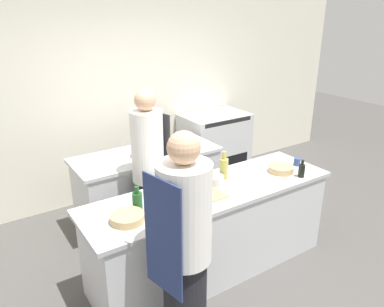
{
  "coord_description": "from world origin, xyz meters",
  "views": [
    {
      "loc": [
        -1.9,
        -2.54,
        2.49
      ],
      "look_at": [
        0.0,
        0.35,
        1.15
      ],
      "focal_mm": 35.0,
      "sensor_mm": 36.0,
      "label": 1
    }
  ],
  "objects_px": {
    "oven_range": "(214,147)",
    "bowl_mixing_large": "(127,218)",
    "bottle_vinegar": "(224,168)",
    "stockpot": "(143,150)",
    "chef_at_stove": "(149,173)",
    "bowl_prep_small": "(281,169)",
    "cup": "(297,162)",
    "chef_at_prep_near": "(184,250)",
    "bottle_olive_oil": "(137,201)",
    "bottle_wine": "(302,170)",
    "bowl_ceramic_blue": "(214,180)"
  },
  "relations": [
    {
      "from": "oven_range",
      "to": "bottle_olive_oil",
      "type": "distance_m",
      "value": 2.73
    },
    {
      "from": "bottle_vinegar",
      "to": "cup",
      "type": "relative_size",
      "value": 3.49
    },
    {
      "from": "bowl_prep_small",
      "to": "bottle_wine",
      "type": "bearing_deg",
      "value": -67.74
    },
    {
      "from": "chef_at_stove",
      "to": "bowl_prep_small",
      "type": "height_order",
      "value": "chef_at_stove"
    },
    {
      "from": "chef_at_prep_near",
      "to": "bottle_vinegar",
      "type": "height_order",
      "value": "chef_at_prep_near"
    },
    {
      "from": "stockpot",
      "to": "bottle_olive_oil",
      "type": "bearing_deg",
      "value": -118.64
    },
    {
      "from": "bowl_prep_small",
      "to": "bowl_ceramic_blue",
      "type": "height_order",
      "value": "bowl_ceramic_blue"
    },
    {
      "from": "bowl_mixing_large",
      "to": "cup",
      "type": "xyz_separation_m",
      "value": [
        2.02,
        0.04,
        0.01
      ]
    },
    {
      "from": "bowl_ceramic_blue",
      "to": "stockpot",
      "type": "bearing_deg",
      "value": 104.18
    },
    {
      "from": "chef_at_prep_near",
      "to": "chef_at_stove",
      "type": "height_order",
      "value": "chef_at_prep_near"
    },
    {
      "from": "chef_at_prep_near",
      "to": "bottle_wine",
      "type": "distance_m",
      "value": 1.69
    },
    {
      "from": "bottle_wine",
      "to": "chef_at_prep_near",
      "type": "bearing_deg",
      "value": -167.05
    },
    {
      "from": "bottle_vinegar",
      "to": "stockpot",
      "type": "xyz_separation_m",
      "value": [
        -0.41,
        0.97,
        -0.03
      ]
    },
    {
      "from": "chef_at_stove",
      "to": "bowl_mixing_large",
      "type": "relative_size",
      "value": 6.41
    },
    {
      "from": "bottle_vinegar",
      "to": "oven_range",
      "type": "bearing_deg",
      "value": 55.93
    },
    {
      "from": "oven_range",
      "to": "bottle_wine",
      "type": "distance_m",
      "value": 2.11
    },
    {
      "from": "bottle_olive_oil",
      "to": "bowl_ceramic_blue",
      "type": "relative_size",
      "value": 1.18
    },
    {
      "from": "chef_at_stove",
      "to": "cup",
      "type": "bearing_deg",
      "value": 49.84
    },
    {
      "from": "bottle_wine",
      "to": "stockpot",
      "type": "bearing_deg",
      "value": 128.3
    },
    {
      "from": "oven_range",
      "to": "chef_at_prep_near",
      "type": "height_order",
      "value": "chef_at_prep_near"
    },
    {
      "from": "oven_range",
      "to": "bottle_wine",
      "type": "relative_size",
      "value": 5.67
    },
    {
      "from": "bottle_wine",
      "to": "bowl_mixing_large",
      "type": "height_order",
      "value": "bottle_wine"
    },
    {
      "from": "bottle_vinegar",
      "to": "stockpot",
      "type": "height_order",
      "value": "bottle_vinegar"
    },
    {
      "from": "bottle_olive_oil",
      "to": "stockpot",
      "type": "bearing_deg",
      "value": 61.36
    },
    {
      "from": "cup",
      "to": "bowl_mixing_large",
      "type": "bearing_deg",
      "value": -178.74
    },
    {
      "from": "bottle_olive_oil",
      "to": "cup",
      "type": "distance_m",
      "value": 1.87
    },
    {
      "from": "bottle_olive_oil",
      "to": "cup",
      "type": "xyz_separation_m",
      "value": [
        1.87,
        -0.08,
        -0.04
      ]
    },
    {
      "from": "oven_range",
      "to": "bowl_mixing_large",
      "type": "height_order",
      "value": "oven_range"
    },
    {
      "from": "oven_range",
      "to": "bottle_vinegar",
      "type": "distance_m",
      "value": 2.01
    },
    {
      "from": "cup",
      "to": "stockpot",
      "type": "relative_size",
      "value": 0.35
    },
    {
      "from": "bowl_prep_small",
      "to": "chef_at_stove",
      "type": "bearing_deg",
      "value": 147.48
    },
    {
      "from": "oven_range",
      "to": "bowl_mixing_large",
      "type": "relative_size",
      "value": 3.73
    },
    {
      "from": "chef_at_stove",
      "to": "bottle_olive_oil",
      "type": "distance_m",
      "value": 0.77
    },
    {
      "from": "bowl_ceramic_blue",
      "to": "bowl_mixing_large",
      "type": "bearing_deg",
      "value": -170.23
    },
    {
      "from": "bottle_olive_oil",
      "to": "bowl_mixing_large",
      "type": "relative_size",
      "value": 0.78
    },
    {
      "from": "chef_at_prep_near",
      "to": "bottle_olive_oil",
      "type": "xyz_separation_m",
      "value": [
        -0.03,
        0.69,
        0.1
      ]
    },
    {
      "from": "chef_at_stove",
      "to": "bowl_mixing_large",
      "type": "height_order",
      "value": "chef_at_stove"
    },
    {
      "from": "bowl_mixing_large",
      "to": "bowl_prep_small",
      "type": "height_order",
      "value": "bowl_prep_small"
    },
    {
      "from": "bowl_mixing_large",
      "to": "chef_at_stove",
      "type": "bearing_deg",
      "value": 52.53
    },
    {
      "from": "chef_at_prep_near",
      "to": "cup",
      "type": "xyz_separation_m",
      "value": [
        1.83,
        0.6,
        0.05
      ]
    },
    {
      "from": "cup",
      "to": "bowl_ceramic_blue",
      "type": "bearing_deg",
      "value": 172.92
    },
    {
      "from": "bowl_prep_small",
      "to": "stockpot",
      "type": "relative_size",
      "value": 1.1
    },
    {
      "from": "oven_range",
      "to": "bowl_ceramic_blue",
      "type": "distance_m",
      "value": 2.12
    },
    {
      "from": "chef_at_stove",
      "to": "bowl_prep_small",
      "type": "relative_size",
      "value": 6.88
    },
    {
      "from": "bottle_olive_oil",
      "to": "cup",
      "type": "relative_size",
      "value": 2.62
    },
    {
      "from": "chef_at_prep_near",
      "to": "bowl_mixing_large",
      "type": "height_order",
      "value": "chef_at_prep_near"
    },
    {
      "from": "stockpot",
      "to": "bowl_ceramic_blue",
      "type": "bearing_deg",
      "value": -75.82
    },
    {
      "from": "chef_at_prep_near",
      "to": "bottle_vinegar",
      "type": "relative_size",
      "value": 6.17
    },
    {
      "from": "cup",
      "to": "bottle_vinegar",
      "type": "bearing_deg",
      "value": 168.5
    },
    {
      "from": "bottle_vinegar",
      "to": "bowl_ceramic_blue",
      "type": "distance_m",
      "value": 0.17
    }
  ]
}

